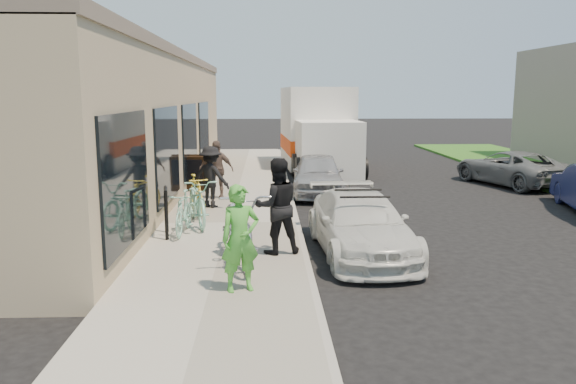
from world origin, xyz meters
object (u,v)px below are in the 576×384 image
object	(u,v)px
moving_truck	(318,134)
cruiser_bike_c	(196,195)
bystander_a	(211,177)
sandwich_board	(195,173)
cruiser_bike_a	(184,212)
man_standing	(277,206)
bystander_b	(216,170)
sedan_silver	(318,174)
tandem_bike	(240,225)
sedan_white	(360,224)
far_car_gray	(510,168)
bike_rack	(166,207)
woman_rider	(240,238)
cruiser_bike_b	(198,201)

from	to	relation	value
moving_truck	cruiser_bike_c	xyz separation A→B (m)	(-3.76, -8.95, -0.83)
cruiser_bike_c	bystander_a	bearing A→B (deg)	51.62
sandwich_board	cruiser_bike_c	xyz separation A→B (m)	(0.42, -3.25, -0.07)
cruiser_bike_a	man_standing	bearing A→B (deg)	-35.31
bystander_b	bystander_a	bearing A→B (deg)	-91.61
sedan_silver	tandem_bike	world-z (taller)	tandem_bike
sedan_silver	tandem_bike	size ratio (longest dim) A/B	1.54
sedan_white	sedan_silver	size ratio (longest dim) A/B	1.10
cruiser_bike_a	cruiser_bike_c	xyz separation A→B (m)	(0.02, 1.94, 0.02)
man_standing	cruiser_bike_a	distance (m)	2.47
far_car_gray	cruiser_bike_c	size ratio (longest dim) A/B	2.65
bike_rack	woman_rider	size ratio (longest dim) A/B	0.63
sedan_white	cruiser_bike_c	distance (m)	4.62
tandem_bike	bike_rack	bearing A→B (deg)	120.07
bike_rack	tandem_bike	world-z (taller)	tandem_bike
bike_rack	woman_rider	xyz separation A→B (m)	(1.64, -3.28, 0.19)
sandwich_board	cruiser_bike_c	size ratio (longest dim) A/B	0.68
bike_rack	bystander_a	xyz separation A→B (m)	(0.63, 2.92, 0.18)
sedan_white	cruiser_bike_a	world-z (taller)	sedan_white
sandwich_board	tandem_bike	xyz separation A→B (m)	(1.65, -7.16, 0.09)
tandem_bike	sedan_silver	bearing A→B (deg)	62.92
sedan_white	cruiser_bike_a	size ratio (longest dim) A/B	2.76
far_car_gray	woman_rider	bearing A→B (deg)	32.93
tandem_bike	sedan_white	bearing A→B (deg)	9.18
sedan_silver	cruiser_bike_a	world-z (taller)	sedan_silver
man_standing	cruiser_bike_c	distance (m)	3.96
sedan_silver	bystander_b	bearing A→B (deg)	-153.39
sandwich_board	cruiser_bike_a	bearing A→B (deg)	-82.73
tandem_bike	bystander_b	distance (m)	6.00
man_standing	cruiser_bike_a	xyz separation A→B (m)	(-1.89, 1.52, -0.43)
tandem_bike	man_standing	size ratio (longest dim) A/B	1.37
sedan_silver	moving_truck	xyz separation A→B (m)	(0.53, 5.70, 0.82)
sedan_silver	cruiser_bike_a	distance (m)	6.13
far_car_gray	cruiser_bike_c	xyz separation A→B (m)	(-9.83, -4.90, 0.04)
cruiser_bike_b	moving_truck	bearing A→B (deg)	54.69
sandwich_board	tandem_bike	size ratio (longest dim) A/B	0.44
bystander_a	bystander_b	size ratio (longest dim) A/B	0.98
man_standing	cruiser_bike_c	size ratio (longest dim) A/B	1.12
cruiser_bike_a	cruiser_bike_c	bearing A→B (deg)	92.74
cruiser_bike_a	cruiser_bike_b	size ratio (longest dim) A/B	0.74
sedan_silver	bystander_a	size ratio (longest dim) A/B	2.35
far_car_gray	man_standing	distance (m)	11.55
sedan_silver	bystander_b	size ratio (longest dim) A/B	2.29
sedan_white	cruiser_bike_c	bearing A→B (deg)	134.81
sedan_white	far_car_gray	distance (m)	10.21
sedan_white	bystander_a	size ratio (longest dim) A/B	2.59
cruiser_bike_a	cruiser_bike_b	distance (m)	0.87
bike_rack	far_car_gray	distance (m)	12.37
bike_rack	far_car_gray	world-z (taller)	far_car_gray
far_car_gray	cruiser_bike_a	size ratio (longest dim) A/B	2.80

